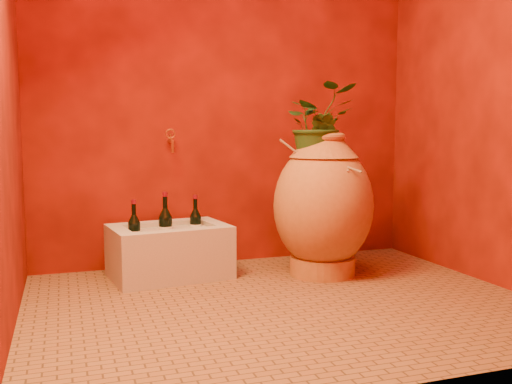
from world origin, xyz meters
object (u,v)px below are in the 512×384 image
object	(u,v)px
amphora	(323,205)
wall_tap	(171,140)
stone_basin	(169,252)
wine_bottle_c	(196,226)
wine_bottle_a	(166,229)
wine_bottle_b	(134,233)

from	to	relation	value
amphora	wall_tap	size ratio (longest dim) A/B	5.77
amphora	stone_basin	xyz separation A→B (m)	(-0.88, 0.24, -0.27)
amphora	wine_bottle_c	size ratio (longest dim) A/B	2.83
amphora	wine_bottle_c	xyz separation A→B (m)	(-0.70, 0.34, -0.14)
wine_bottle_c	wall_tap	size ratio (longest dim) A/B	2.03
wine_bottle_a	stone_basin	bearing A→B (deg)	23.61
amphora	wine_bottle_a	bearing A→B (deg)	165.70
stone_basin	wall_tap	size ratio (longest dim) A/B	4.88
stone_basin	wine_bottle_b	world-z (taller)	wine_bottle_b
wine_bottle_c	wall_tap	xyz separation A→B (m)	(-0.12, 0.12, 0.53)
amphora	wall_tap	distance (m)	1.02
amphora	wall_tap	xyz separation A→B (m)	(-0.82, 0.46, 0.38)
wine_bottle_b	wall_tap	bearing A→B (deg)	42.84
amphora	wine_bottle_c	world-z (taller)	amphora
stone_basin	wall_tap	xyz separation A→B (m)	(0.06, 0.22, 0.66)
wine_bottle_a	wine_bottle_b	distance (m)	0.18
amphora	wine_bottle_b	world-z (taller)	amphora
amphora	wine_bottle_a	size ratio (longest dim) A/B	2.53
wine_bottle_a	wine_bottle_c	distance (m)	0.23
wine_bottle_a	wine_bottle_b	bearing A→B (deg)	-175.61
wine_bottle_a	wine_bottle_b	world-z (taller)	wine_bottle_a
stone_basin	wine_bottle_b	distance (m)	0.24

